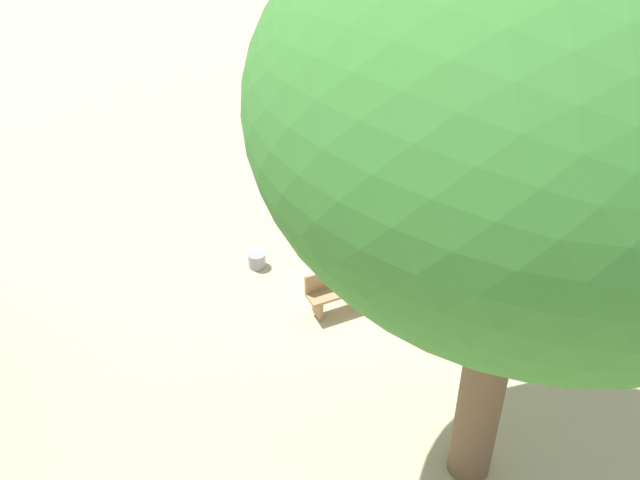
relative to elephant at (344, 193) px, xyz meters
The scene contains 7 objects.
ground_plane 1.84m from the elephant, behind, with size 60.00×60.00×0.00m, color tan.
elephant is the anchor object (origin of this frame).
person_handler 2.24m from the elephant, ahead, with size 0.32×0.50×1.62m.
shade_tree_main 8.05m from the elephant, 165.34° to the left, with size 6.67×6.11×8.45m.
wooden_bench 2.42m from the elephant, 146.71° to the left, with size 0.55×1.44×0.88m.
picnic_table_far 5.01m from the elephant, 72.21° to the right, with size 1.77×1.79×0.78m.
feed_bucket 2.29m from the elephant, 91.36° to the left, with size 0.36×0.36×0.32m, color gray.
Camera 1 is at (-9.68, 7.25, 9.91)m, focal length 43.10 mm.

